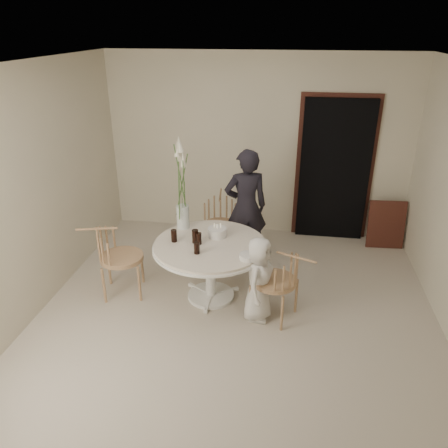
# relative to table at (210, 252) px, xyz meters

# --- Properties ---
(ground) EXTENTS (4.50, 4.50, 0.00)m
(ground) POSITION_rel_table_xyz_m (0.35, -0.25, -0.62)
(ground) COLOR beige
(ground) RESTS_ON ground
(room_shell) EXTENTS (4.50, 4.50, 4.50)m
(room_shell) POSITION_rel_table_xyz_m (0.35, -0.25, 1.00)
(room_shell) COLOR silver
(room_shell) RESTS_ON ground
(doorway) EXTENTS (1.00, 0.10, 2.10)m
(doorway) POSITION_rel_table_xyz_m (1.50, 1.94, 0.43)
(doorway) COLOR black
(doorway) RESTS_ON ground
(door_trim) EXTENTS (1.12, 0.03, 2.22)m
(door_trim) POSITION_rel_table_xyz_m (1.50, 1.98, 0.49)
(door_trim) COLOR #52221C
(door_trim) RESTS_ON ground
(table) EXTENTS (1.33, 1.33, 0.73)m
(table) POSITION_rel_table_xyz_m (0.00, 0.00, 0.00)
(table) COLOR white
(table) RESTS_ON ground
(picture_frame) EXTENTS (0.54, 0.19, 0.70)m
(picture_frame) POSITION_rel_table_xyz_m (2.30, 1.70, -0.26)
(picture_frame) COLOR #52221C
(picture_frame) RESTS_ON ground
(chair_far) EXTENTS (0.52, 0.55, 0.86)m
(chair_far) POSITION_rel_table_xyz_m (-0.07, 1.16, -0.06)
(chair_far) COLOR tan
(chair_far) RESTS_ON ground
(chair_right) EXTENTS (0.61, 0.58, 0.84)m
(chair_right) POSITION_rel_table_xyz_m (0.87, -0.30, -0.07)
(chair_right) COLOR tan
(chair_right) RESTS_ON ground
(chair_left) EXTENTS (0.61, 0.58, 0.90)m
(chair_left) POSITION_rel_table_xyz_m (-1.19, -0.09, -0.04)
(chair_left) COLOR tan
(chair_left) RESTS_ON ground
(girl) EXTENTS (0.67, 0.55, 1.59)m
(girl) POSITION_rel_table_xyz_m (0.30, 0.99, 0.18)
(girl) COLOR black
(girl) RESTS_ON ground
(boy) EXTENTS (0.40, 0.54, 0.99)m
(boy) POSITION_rel_table_xyz_m (0.59, -0.31, -0.12)
(boy) COLOR silver
(boy) RESTS_ON ground
(birthday_cake) EXTENTS (0.22, 0.22, 0.16)m
(birthday_cake) POSITION_rel_table_xyz_m (0.05, 0.19, 0.17)
(birthday_cake) COLOR white
(birthday_cake) RESTS_ON table
(cola_tumbler_a) EXTENTS (0.09, 0.09, 0.16)m
(cola_tumbler_a) POSITION_rel_table_xyz_m (-0.17, -0.00, 0.19)
(cola_tumbler_a) COLOR black
(cola_tumbler_a) RESTS_ON table
(cola_tumbler_b) EXTENTS (0.07, 0.07, 0.14)m
(cola_tumbler_b) POSITION_rel_table_xyz_m (-0.10, -0.26, 0.18)
(cola_tumbler_b) COLOR black
(cola_tumbler_b) RESTS_ON table
(cola_tumbler_c) EXTENTS (0.08, 0.08, 0.15)m
(cola_tumbler_c) POSITION_rel_table_xyz_m (-0.42, -0.02, 0.19)
(cola_tumbler_c) COLOR black
(cola_tumbler_c) RESTS_ON table
(cola_tumbler_d) EXTENTS (0.06, 0.06, 0.14)m
(cola_tumbler_d) POSITION_rel_table_xyz_m (-0.13, -0.03, 0.18)
(cola_tumbler_d) COLOR black
(cola_tumbler_d) RESTS_ON table
(plate_stack) EXTENTS (0.22, 0.22, 0.05)m
(plate_stack) POSITION_rel_table_xyz_m (0.47, -0.29, 0.14)
(plate_stack) COLOR white
(plate_stack) RESTS_ON table
(flower_vase) EXTENTS (0.16, 0.16, 1.16)m
(flower_vase) POSITION_rel_table_xyz_m (-0.41, 0.37, 0.56)
(flower_vase) COLOR silver
(flower_vase) RESTS_ON table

